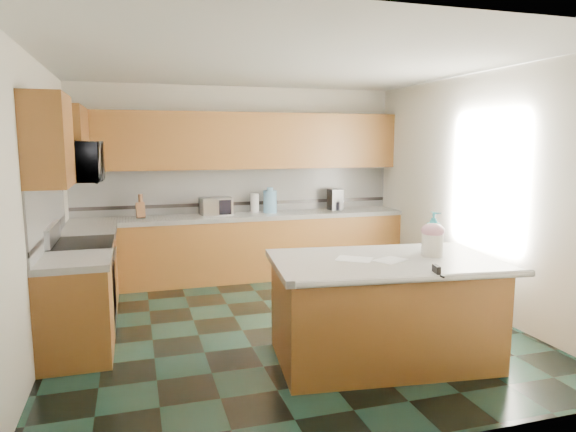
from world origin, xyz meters
name	(u,v)px	position (x,y,z in m)	size (l,w,h in m)	color
floor	(284,326)	(0.00, 0.00, 0.00)	(4.60, 4.60, 0.00)	black
ceiling	(284,63)	(0.00, 0.00, 2.70)	(4.60, 4.60, 0.00)	white
wall_back	(239,182)	(0.00, 2.32, 1.35)	(4.60, 0.04, 2.70)	white
wall_front	(394,241)	(0.00, -2.32, 1.35)	(4.60, 0.04, 2.70)	white
wall_left	(34,207)	(-2.32, 0.00, 1.35)	(0.04, 4.60, 2.70)	white
wall_right	(477,193)	(2.32, 0.00, 1.35)	(0.04, 4.60, 2.70)	white
back_base_cab	(244,249)	(0.00, 2.00, 0.43)	(4.60, 0.60, 0.86)	#532E14
back_countertop	(244,216)	(0.00, 2.00, 0.89)	(4.60, 0.64, 0.06)	white
back_upper_cab	(241,141)	(0.00, 2.13, 1.94)	(4.60, 0.33, 0.78)	#532E14
back_backsplash	(239,190)	(0.00, 2.29, 1.24)	(4.60, 0.02, 0.63)	silver
back_accent_band	(240,204)	(0.00, 2.28, 1.04)	(4.60, 0.01, 0.05)	black
left_base_cab_rear	(89,271)	(-2.00, 1.29, 0.43)	(0.60, 0.82, 0.86)	#532E14
left_counter_rear	(87,232)	(-2.00, 1.29, 0.89)	(0.64, 0.82, 0.06)	white
left_base_cab_front	(76,312)	(-2.00, -0.24, 0.43)	(0.60, 0.72, 0.86)	#532E14
left_counter_front	(73,261)	(-2.00, -0.24, 0.89)	(0.64, 0.72, 0.06)	white
left_backsplash	(48,212)	(-2.29, 0.55, 1.24)	(0.02, 2.30, 0.63)	silver
left_accent_band	(50,231)	(-2.28, 0.55, 1.04)	(0.01, 2.30, 0.05)	black
left_upper_cab_rear	(71,141)	(-2.13, 1.42, 1.94)	(0.33, 1.09, 0.78)	#532E14
left_upper_cab_front	(48,141)	(-2.13, -0.24, 1.94)	(0.33, 0.72, 0.78)	#532E14
range_body	(83,288)	(-2.00, 0.50, 0.44)	(0.60, 0.76, 0.88)	#B7B7BC
range_oven_door	(113,290)	(-1.71, 0.50, 0.40)	(0.02, 0.68, 0.55)	black
range_cooktop	(81,244)	(-2.00, 0.50, 0.90)	(0.62, 0.78, 0.04)	black
range_handle	(115,254)	(-1.68, 0.50, 0.78)	(0.02, 0.02, 0.66)	#B7B7BC
range_backguard	(52,234)	(-2.26, 0.50, 1.02)	(0.06, 0.76, 0.18)	#B7B7BC
microwave	(76,162)	(-2.00, 0.50, 1.73)	(0.73, 0.50, 0.41)	#B7B7BC
island_base	(383,313)	(0.60, -1.05, 0.43)	(1.84, 1.05, 0.86)	#532E14
island_top	(384,262)	(0.60, -1.05, 0.89)	(1.94, 1.15, 0.06)	white
island_bullnose	(419,279)	(0.60, -1.62, 0.89)	(0.06, 0.06, 1.94)	white
treat_jar	(432,245)	(1.07, -1.06, 1.02)	(0.19, 0.19, 0.20)	white
treat_jar_lid	(433,230)	(1.07, -1.06, 1.15)	(0.21, 0.21, 0.13)	pink
treat_jar_knob	(433,225)	(1.07, -1.06, 1.19)	(0.02, 0.02, 0.07)	tan
treat_jar_knob_end_l	(430,226)	(1.04, -1.06, 1.19)	(0.04, 0.04, 0.04)	tan
treat_jar_knob_end_r	(436,225)	(1.10, -1.06, 1.19)	(0.04, 0.04, 0.04)	tan
soap_bottle_island	(433,232)	(1.15, -0.94, 1.11)	(0.14, 0.15, 0.38)	#34AAB5
paper_sheet_a	(390,260)	(0.63, -1.12, 0.92)	(0.28, 0.21, 0.00)	white
paper_sheet_b	(354,259)	(0.35, -0.99, 0.92)	(0.30, 0.23, 0.00)	white
clamp_body	(436,271)	(0.77, -1.60, 0.93)	(0.03, 0.11, 0.10)	black
clamp_handle	(441,276)	(0.77, -1.67, 0.91)	(0.02, 0.02, 0.08)	black
knife_block	(140,210)	(-1.39, 2.05, 1.02)	(0.11, 0.09, 0.20)	#472814
utensil_crock	(141,213)	(-1.38, 2.08, 0.98)	(0.10, 0.10, 0.13)	black
utensil_bundle	(141,201)	(-1.38, 2.08, 1.14)	(0.06, 0.06, 0.19)	#472814
toaster_oven	(216,206)	(-0.38, 2.05, 1.04)	(0.42, 0.28, 0.24)	#B7B7BC
toaster_oven_door	(218,208)	(-0.38, 1.92, 1.04)	(0.38, 0.01, 0.20)	black
paper_towel	(255,203)	(0.18, 2.10, 1.06)	(0.12, 0.12, 0.27)	white
paper_towel_base	(255,212)	(0.18, 2.10, 0.93)	(0.18, 0.18, 0.01)	#B7B7BC
water_jug	(270,202)	(0.40, 2.06, 1.08)	(0.19, 0.19, 0.32)	#6BA4CF
water_jug_neck	(270,189)	(0.40, 2.06, 1.26)	(0.09, 0.09, 0.05)	#6BA4CF
coffee_maker	(335,199)	(1.41, 2.08, 1.08)	(0.18, 0.20, 0.31)	black
coffee_carafe	(336,206)	(1.41, 2.03, 0.98)	(0.13, 0.13, 0.13)	black
soap_bottle_back	(336,202)	(1.41, 2.05, 1.05)	(0.11, 0.12, 0.25)	white
soap_back_cap	(336,192)	(1.41, 2.05, 1.19)	(0.02, 0.02, 0.03)	red
window_light_proxy	(487,181)	(2.29, -0.20, 1.50)	(0.02, 1.40, 1.10)	white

